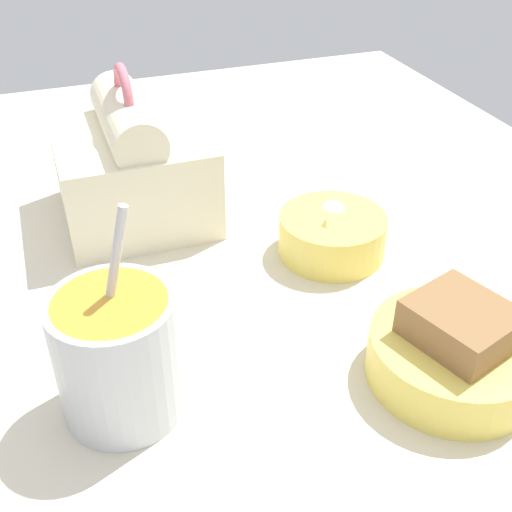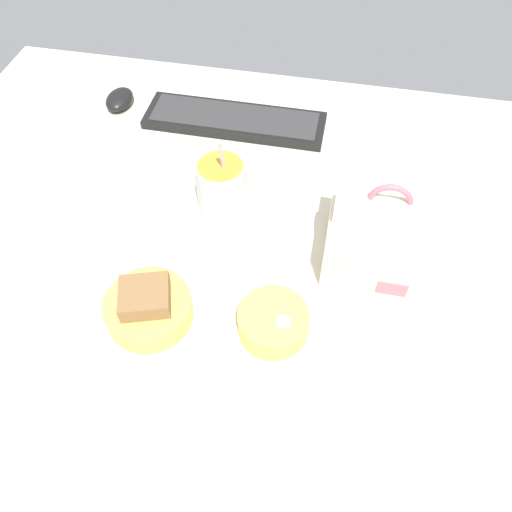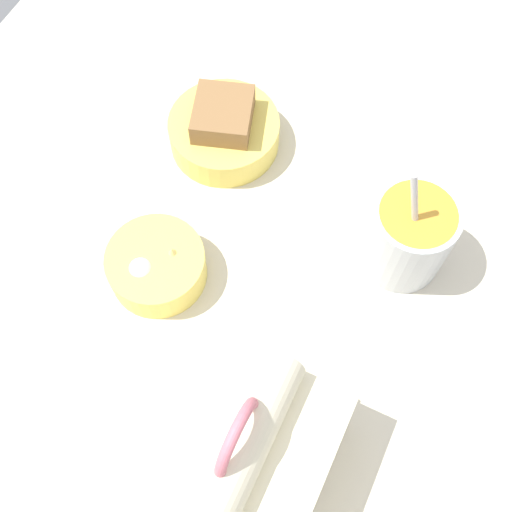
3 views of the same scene
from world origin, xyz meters
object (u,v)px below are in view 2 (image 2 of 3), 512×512
computer_mouse (119,99)px  bento_bowl_sandwich (148,307)px  soup_cup (222,186)px  keyboard (235,120)px  lunch_bag (380,235)px  bento_bowl_snacks (273,321)px

computer_mouse → bento_bowl_sandwich: bearing=-64.5°
soup_cup → computer_mouse: bearing=139.3°
keyboard → bento_bowl_sandwich: bento_bowl_sandwich is taller
keyboard → computer_mouse: computer_mouse is taller
lunch_bag → computer_mouse: bearing=151.0°
keyboard → bento_bowl_sandwich: bearing=-92.7°
keyboard → lunch_bag: bearing=-44.5°
keyboard → lunch_bag: size_ratio=2.24×
bento_bowl_snacks → computer_mouse: bearing=131.4°
bento_bowl_sandwich → computer_mouse: 58.05cm
soup_cup → bento_bowl_snacks: (14.06, -24.37, -3.10)cm
bento_bowl_snacks → soup_cup: bearing=120.0°
soup_cup → bento_bowl_sandwich: 26.68cm
lunch_bag → bento_bowl_sandwich: bearing=-151.0°
lunch_bag → bento_bowl_snacks: size_ratio=1.58×
computer_mouse → lunch_bag: bearing=-29.0°
lunch_bag → soup_cup: bearing=167.0°
keyboard → lunch_bag: lunch_bag is taller
bento_bowl_snacks → keyboard: bearing=109.5°
soup_cup → bento_bowl_sandwich: soup_cup is taller
lunch_bag → computer_mouse: 68.47cm
soup_cup → bento_bowl_snacks: 28.31cm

